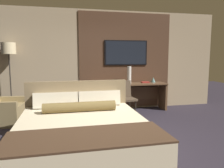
{
  "coord_description": "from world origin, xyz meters",
  "views": [
    {
      "loc": [
        -0.95,
        -3.52,
        1.55
      ],
      "look_at": [
        0.07,
        0.99,
        0.95
      ],
      "focal_mm": 35.0,
      "sensor_mm": 36.0,
      "label": 1
    }
  ],
  "objects": [
    {
      "name": "ground_plane",
      "position": [
        0.0,
        0.0,
        0.0
      ],
      "size": [
        16.0,
        16.0,
        0.0
      ],
      "primitive_type": "plane",
      "color": "#28232D"
    },
    {
      "name": "wall_back_tv_panel",
      "position": [
        0.13,
        2.59,
        1.4
      ],
      "size": [
        7.2,
        0.09,
        2.8
      ],
      "color": "tan",
      "rests_on": "ground_plane"
    },
    {
      "name": "bed",
      "position": [
        -0.68,
        -0.3,
        0.34
      ],
      "size": [
        1.93,
        2.2,
        1.06
      ],
      "color": "#33281E",
      "rests_on": "ground_plane"
    },
    {
      "name": "desk",
      "position": [
        0.83,
        2.31,
        0.54
      ],
      "size": [
        2.17,
        0.53,
        0.78
      ],
      "color": "brown",
      "rests_on": "ground_plane"
    },
    {
      "name": "tv",
      "position": [
        0.83,
        2.52,
        1.63
      ],
      "size": [
        1.25,
        0.04,
        0.7
      ],
      "color": "black"
    },
    {
      "name": "desk_chair",
      "position": [
        0.56,
        1.72,
        0.55
      ],
      "size": [
        0.52,
        0.52,
        0.91
      ],
      "rotation": [
        0.0,
        0.0,
        0.12
      ],
      "color": "#4C3D2D",
      "rests_on": "ground_plane"
    },
    {
      "name": "armchair_by_window",
      "position": [
        -2.28,
        1.73,
        0.28
      ],
      "size": [
        0.8,
        0.82,
        0.8
      ],
      "rotation": [
        0.0,
        0.0,
        1.47
      ],
      "color": "olive",
      "rests_on": "ground_plane"
    },
    {
      "name": "floor_lamp",
      "position": [
        -2.24,
        2.34,
        1.58
      ],
      "size": [
        0.34,
        0.34,
        1.87
      ],
      "color": "#282623",
      "rests_on": "ground_plane"
    },
    {
      "name": "vase_tall",
      "position": [
        0.85,
        2.27,
        1.02
      ],
      "size": [
        0.12,
        0.12,
        0.48
      ],
      "color": "silver",
      "rests_on": "desk"
    },
    {
      "name": "vase_short",
      "position": [
        1.62,
        2.39,
        0.85
      ],
      "size": [
        0.14,
        0.14,
        0.15
      ],
      "color": "#4C706B",
      "rests_on": "desk"
    },
    {
      "name": "book",
      "position": [
        1.35,
        2.33,
        0.79
      ],
      "size": [
        0.22,
        0.16,
        0.03
      ],
      "color": "maroon",
      "rests_on": "desk"
    }
  ]
}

